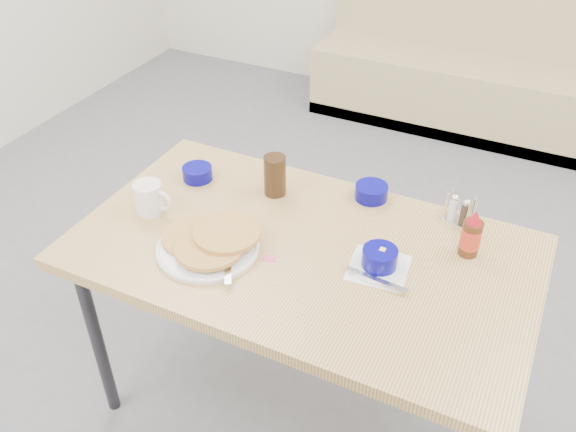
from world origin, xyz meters
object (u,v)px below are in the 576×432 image
at_px(dining_table, 302,262).
at_px(grits_setting, 379,261).
at_px(butter_bowl, 371,192).
at_px(syrup_bottle, 471,236).
at_px(pancake_plate, 209,243).
at_px(booth_bench, 466,71).
at_px(coffee_mug, 150,198).
at_px(creamer_bowl, 197,173).
at_px(amber_tumbler, 275,175).
at_px(condiment_caddy, 459,211).

xyz_separation_m(dining_table, grits_setting, (0.24, 0.01, 0.09)).
height_order(butter_bowl, syrup_bottle, syrup_bottle).
bearing_deg(grits_setting, dining_table, -178.03).
bearing_deg(butter_bowl, pancake_plate, -126.59).
bearing_deg(booth_bench, butter_bowl, -87.38).
xyz_separation_m(grits_setting, syrup_bottle, (0.22, 0.18, 0.04)).
xyz_separation_m(booth_bench, coffee_mug, (-0.52, -2.58, 0.46)).
distance_m(coffee_mug, grits_setting, 0.77).
xyz_separation_m(booth_bench, grits_setting, (0.24, -2.53, 0.44)).
bearing_deg(grits_setting, creamer_bowl, 166.52).
distance_m(dining_table, amber_tumbler, 0.33).
xyz_separation_m(pancake_plate, amber_tumbler, (0.04, 0.36, 0.05)).
height_order(amber_tumbler, condiment_caddy, amber_tumbler).
xyz_separation_m(dining_table, creamer_bowl, (-0.49, 0.18, 0.09)).
bearing_deg(booth_bench, grits_setting, -84.51).
distance_m(booth_bench, syrup_bottle, 2.43).
distance_m(dining_table, pancake_plate, 0.29).
relative_size(grits_setting, syrup_bottle, 1.31).
bearing_deg(condiment_caddy, butter_bowl, -165.26).
xyz_separation_m(coffee_mug, amber_tumbler, (0.32, 0.27, 0.02)).
xyz_separation_m(booth_bench, condiment_caddy, (0.40, -2.19, 0.45)).
height_order(coffee_mug, amber_tumbler, amber_tumbler).
relative_size(booth_bench, grits_setting, 9.31).
xyz_separation_m(creamer_bowl, butter_bowl, (0.59, 0.16, 0.00)).
bearing_deg(booth_bench, syrup_bottle, -78.88).
relative_size(creamer_bowl, butter_bowl, 0.95).
xyz_separation_m(coffee_mug, creamer_bowl, (0.03, 0.23, -0.03)).
relative_size(butter_bowl, condiment_caddy, 1.01).
bearing_deg(syrup_bottle, butter_bowl, 157.59).
bearing_deg(booth_bench, amber_tumbler, -95.11).
bearing_deg(pancake_plate, condiment_caddy, 36.16).
xyz_separation_m(pancake_plate, coffee_mug, (-0.28, 0.08, 0.03)).
distance_m(booth_bench, amber_tumbler, 2.37).
bearing_deg(syrup_bottle, grits_setting, -139.94).
relative_size(coffee_mug, grits_setting, 0.66).
xyz_separation_m(booth_bench, dining_table, (0.00, -2.53, 0.35)).
height_order(dining_table, creamer_bowl, creamer_bowl).
bearing_deg(dining_table, syrup_bottle, 22.58).
bearing_deg(coffee_mug, syrup_bottle, 13.60).
distance_m(butter_bowl, syrup_bottle, 0.39).
distance_m(booth_bench, grits_setting, 2.58).
height_order(grits_setting, syrup_bottle, syrup_bottle).
bearing_deg(condiment_caddy, grits_setting, -99.96).
height_order(creamer_bowl, condiment_caddy, condiment_caddy).
bearing_deg(creamer_bowl, coffee_mug, -97.54).
relative_size(pancake_plate, condiment_caddy, 2.86).
relative_size(grits_setting, condiment_caddy, 1.87).
bearing_deg(condiment_caddy, booth_bench, 114.95).
height_order(booth_bench, butter_bowl, booth_bench).
distance_m(grits_setting, condiment_caddy, 0.37).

